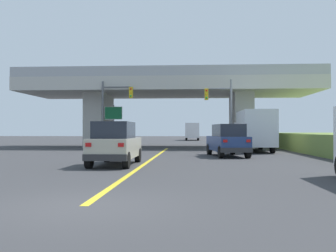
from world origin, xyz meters
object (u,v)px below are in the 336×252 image
at_px(suv_crossing, 228,140).
at_px(semi_truck_distant, 192,131).
at_px(box_truck, 254,130).
at_px(traffic_signal_farside, 112,106).
at_px(highway_sign, 113,116).
at_px(traffic_signal_nearside, 223,106).
at_px(suv_lead, 115,144).

distance_m(suv_crossing, semi_truck_distant, 42.12).
bearing_deg(semi_truck_distant, box_truck, -82.33).
distance_m(box_truck, traffic_signal_farside, 12.31).
height_order(suv_crossing, semi_truck_distant, semi_truck_distant).
bearing_deg(suv_crossing, semi_truck_distant, 84.78).
bearing_deg(highway_sign, traffic_signal_nearside, -19.68).
xyz_separation_m(suv_lead, box_truck, (8.41, 12.70, 0.64)).
bearing_deg(box_truck, traffic_signal_nearside, 140.15).
relative_size(traffic_signal_farside, highway_sign, 1.46).
xyz_separation_m(traffic_signal_nearside, semi_truck_distant, (-2.57, 34.12, -2.11)).
distance_m(box_truck, semi_truck_distant, 36.35).
relative_size(suv_crossing, semi_truck_distant, 0.73).
bearing_deg(traffic_signal_farside, traffic_signal_nearside, -5.19).
relative_size(suv_crossing, traffic_signal_nearside, 0.84).
relative_size(suv_crossing, box_truck, 0.67).
distance_m(suv_crossing, box_truck, 6.60).
bearing_deg(semi_truck_distant, highway_sign, -103.65).
bearing_deg(traffic_signal_nearside, semi_truck_distant, 94.30).
relative_size(traffic_signal_nearside, semi_truck_distant, 0.87).
distance_m(suv_lead, traffic_signal_farside, 16.08).
bearing_deg(suv_crossing, highway_sign, 121.75).
distance_m(traffic_signal_farside, highway_sign, 2.87).
distance_m(traffic_signal_nearside, traffic_signal_farside, 9.56).
relative_size(suv_lead, traffic_signal_farside, 0.78).
bearing_deg(suv_lead, highway_sign, 101.98).
distance_m(traffic_signal_nearside, semi_truck_distant, 34.28).
distance_m(traffic_signal_nearside, highway_sign, 10.63).
height_order(suv_lead, box_truck, box_truck).
xyz_separation_m(traffic_signal_farside, highway_sign, (-0.47, 2.71, -0.85)).
bearing_deg(box_truck, suv_crossing, -113.34).
height_order(traffic_signal_farside, semi_truck_distant, traffic_signal_farside).
xyz_separation_m(box_truck, traffic_signal_farside, (-11.80, 2.77, 2.17)).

